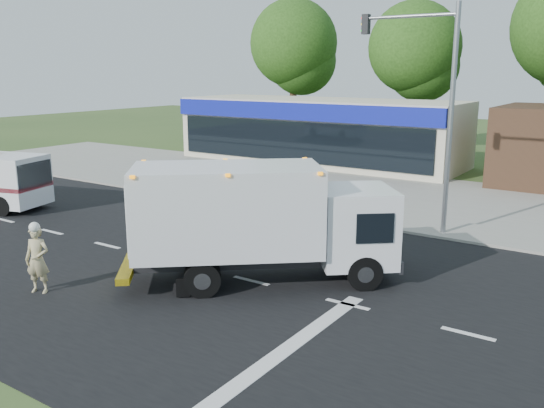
{
  "coord_description": "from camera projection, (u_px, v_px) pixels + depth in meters",
  "views": [
    {
      "loc": [
        8.97,
        -12.33,
        5.79
      ],
      "look_at": [
        -0.79,
        2.21,
        1.7
      ],
      "focal_mm": 38.0,
      "sensor_mm": 36.0,
      "label": 1
    }
  ],
  "objects": [
    {
      "name": "retail_strip_mall",
      "position": [
        320.0,
        131.0,
        36.7
      ],
      "size": [
        18.0,
        6.2,
        4.0
      ],
      "color": "beige",
      "rests_on": "ground"
    },
    {
      "name": "road_asphalt",
      "position": [
        251.0,
        281.0,
        16.15
      ],
      "size": [
        60.0,
        14.0,
        0.02
      ],
      "primitive_type": "cube",
      "color": "black",
      "rests_on": "ground"
    },
    {
      "name": "parking_apron",
      "position": [
        423.0,
        194.0,
        27.48
      ],
      "size": [
        60.0,
        9.0,
        0.02
      ],
      "primitive_type": "cube",
      "color": "gray",
      "rests_on": "ground"
    },
    {
      "name": "ground",
      "position": [
        251.0,
        281.0,
        16.15
      ],
      "size": [
        120.0,
        120.0,
        0.0
      ],
      "primitive_type": "plane",
      "color": "#385123",
      "rests_on": "ground"
    },
    {
      "name": "emergency_worker",
      "position": [
        37.0,
        258.0,
        15.14
      ],
      "size": [
        0.79,
        0.67,
        1.94
      ],
      "rotation": [
        0.0,
        0.0,
        0.41
      ],
      "color": "tan",
      "rests_on": "ground"
    },
    {
      "name": "lane_markings",
      "position": [
        264.0,
        307.0,
        14.32
      ],
      "size": [
        55.2,
        7.0,
        0.01
      ],
      "color": "silver",
      "rests_on": "road_asphalt"
    },
    {
      "name": "ems_box_truck",
      "position": [
        257.0,
        216.0,
        15.72
      ],
      "size": [
        7.19,
        6.52,
        3.3
      ],
      "rotation": [
        0.0,
        0.0,
        0.69
      ],
      "color": "black",
      "rests_on": "ground"
    },
    {
      "name": "traffic_signal_pole",
      "position": [
        434.0,
        96.0,
        19.91
      ],
      "size": [
        3.51,
        0.25,
        8.0
      ],
      "color": "gray",
      "rests_on": "ground"
    },
    {
      "name": "background_trees",
      "position": [
        491.0,
        45.0,
        37.72
      ],
      "size": [
        36.77,
        7.39,
        12.1
      ],
      "color": "#332114",
      "rests_on": "ground"
    },
    {
      "name": "sidewalk",
      "position": [
        372.0,
        218.0,
        22.77
      ],
      "size": [
        60.0,
        2.4,
        0.12
      ],
      "primitive_type": "cube",
      "color": "gray",
      "rests_on": "ground"
    }
  ]
}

